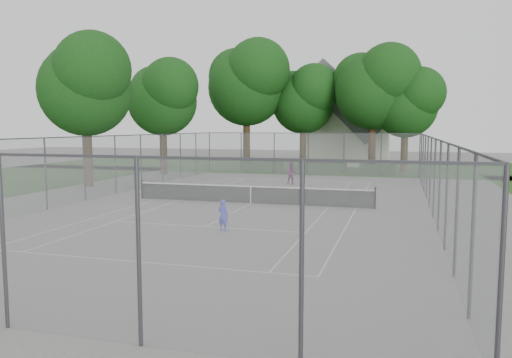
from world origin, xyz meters
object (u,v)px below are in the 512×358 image
(tennis_net, at_px, (251,194))
(house, at_px, (347,124))
(woman_player, at_px, (292,173))
(girl_player, at_px, (223,215))

(tennis_net, relative_size, house, 1.19)
(woman_player, bearing_deg, tennis_net, -115.88)
(house, height_order, woman_player, house)
(house, bearing_deg, woman_player, -95.08)
(tennis_net, bearing_deg, girl_player, -82.07)
(girl_player, height_order, woman_player, woman_player)
(house, relative_size, woman_player, 7.01)
(girl_player, bearing_deg, house, -76.30)
(tennis_net, bearing_deg, woman_player, 88.41)
(tennis_net, bearing_deg, house, 86.03)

